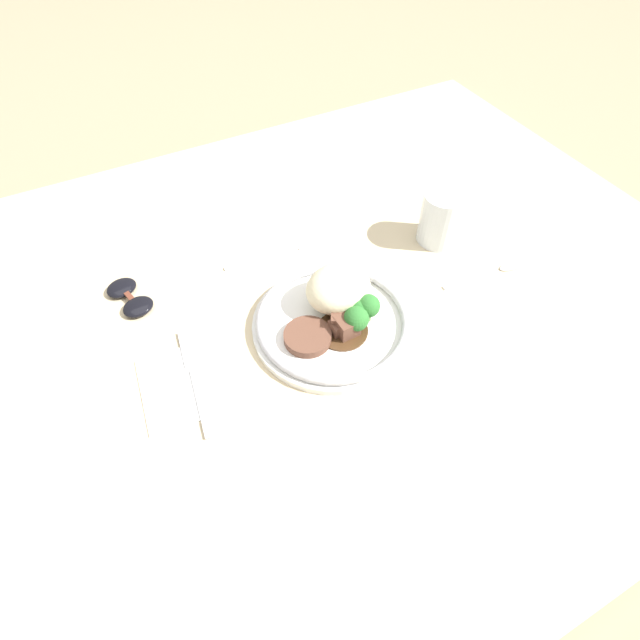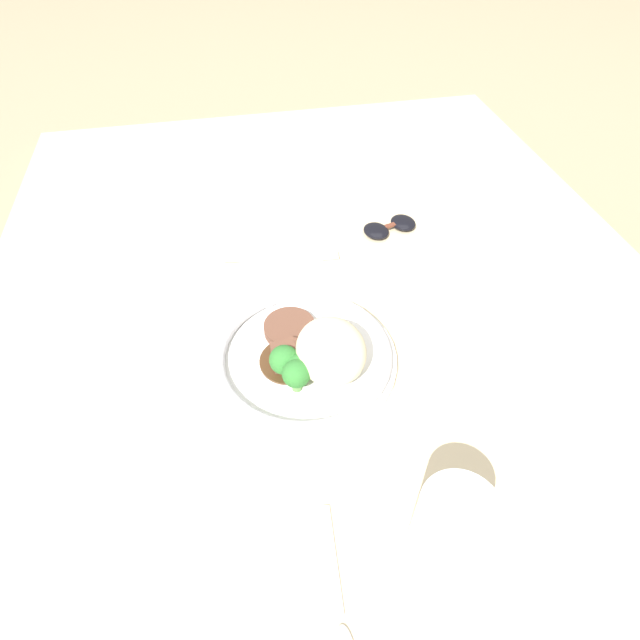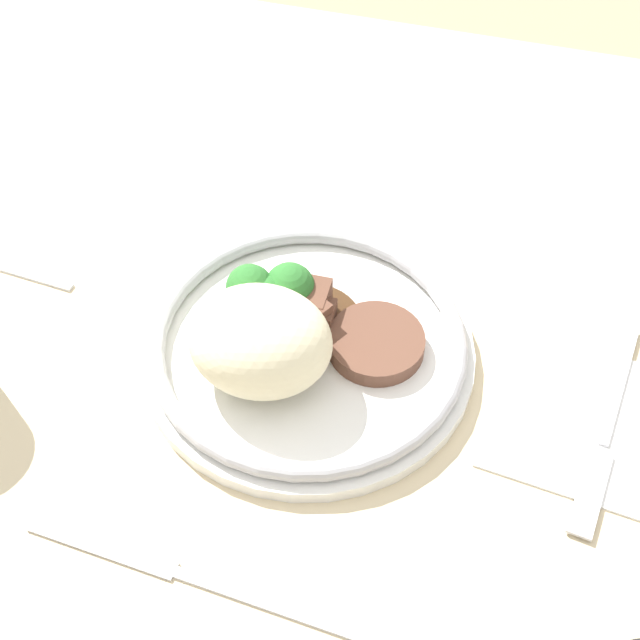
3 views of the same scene
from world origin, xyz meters
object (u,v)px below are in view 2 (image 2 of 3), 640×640
(juice_glass, at_px, (451,532))
(spoon, at_px, (343,632))
(fork, at_px, (292,257))
(knife, at_px, (443,353))
(sunglasses, at_px, (390,227))
(plate, at_px, (309,355))

(juice_glass, height_order, spoon, juice_glass)
(fork, bearing_deg, juice_glass, -73.37)
(fork, bearing_deg, knife, -47.39)
(fork, height_order, knife, fork)
(spoon, relative_size, sunglasses, 1.58)
(plate, bearing_deg, juice_glass, 19.02)
(spoon, bearing_deg, plate, 179.36)
(juice_glass, height_order, fork, juice_glass)
(knife, bearing_deg, fork, -141.55)
(sunglasses, bearing_deg, juice_glass, -25.68)
(fork, relative_size, knife, 0.78)
(juice_glass, distance_m, fork, 0.47)
(juice_glass, xyz_separation_m, fork, (-0.46, -0.07, -0.04))
(spoon, height_order, sunglasses, sunglasses)
(sunglasses, bearing_deg, fork, -90.60)
(juice_glass, bearing_deg, knife, 158.78)
(plate, bearing_deg, knife, 84.90)
(knife, bearing_deg, spoon, -32.00)
(fork, height_order, spoon, same)
(plate, xyz_separation_m, fork, (-0.21, 0.01, -0.02))
(knife, height_order, sunglasses, sunglasses)
(juice_glass, bearing_deg, fork, -171.24)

